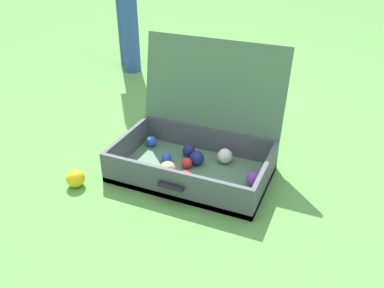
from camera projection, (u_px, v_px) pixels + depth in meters
ground_plane at (201, 169)px, 1.84m from camera, size 16.00×16.00×0.00m
open_suitcase at (199, 144)px, 1.79m from camera, size 0.67×0.52×0.54m
stray_ball_on_grass at (75, 178)px, 1.71m from camera, size 0.08×0.08×0.08m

